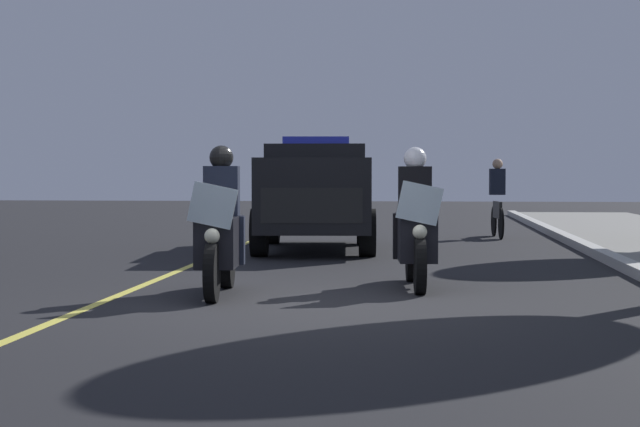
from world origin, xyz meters
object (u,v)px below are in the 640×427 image
Objects in this scene: police_motorcycle_lead_left at (220,234)px; cyclist_background at (497,198)px; police_motorcycle_lead_right at (416,230)px; police_suv at (316,191)px.

police_motorcycle_lead_left is 1.22× the size of cyclist_background.
police_motorcycle_lead_left reaches higher than cyclist_background.
police_motorcycle_lead_right is 10.24m from cyclist_background.
police_suv is 5.25m from cyclist_background.
police_suv is at bearing -42.14° from cyclist_background.
police_motorcycle_lead_right reaches higher than cyclist_background.
police_suv is (-7.21, 0.40, 0.37)m from police_motorcycle_lead_left.
police_suv is (-6.21, -1.84, 0.37)m from police_motorcycle_lead_right.
police_motorcycle_lead_left is at bearing -65.74° from police_motorcycle_lead_right.
police_motorcycle_lead_left and police_motorcycle_lead_right have the same top height.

